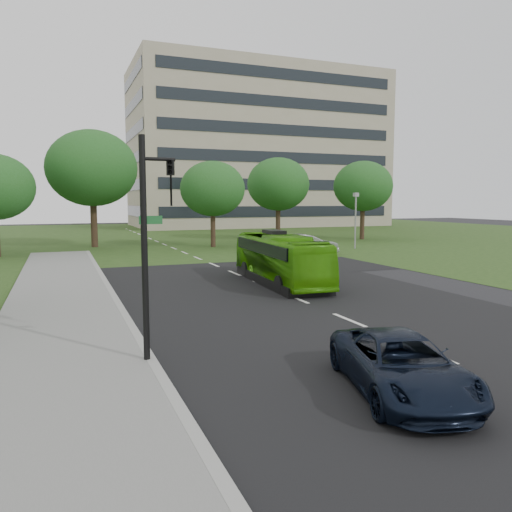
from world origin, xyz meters
The scene contains 12 objects.
ground centered at (0.00, 0.00, 0.00)m, with size 160.00×160.00×0.00m, color black.
street_surfaces centered at (-0.38, 22.75, 0.03)m, with size 120.00×120.00×0.15m.
office_building centered at (21.96, 61.96, 12.50)m, with size 40.10×20.10×25.00m.
tree_park_b centered at (-6.24, 29.83, 6.90)m, with size 7.80×7.80×10.23m.
tree_park_c centered at (3.55, 26.01, 5.13)m, with size 5.69×5.69×7.56m.
tree_park_d centered at (12.25, 31.40, 5.79)m, with size 6.47×6.47×8.55m.
tree_park_e centered at (20.87, 28.77, 5.62)m, with size 6.20×6.20×8.27m.
bus centered at (1.00, 5.98, 1.21)m, with size 2.04×8.70×2.42m, color #3D980B.
sedan centered at (8.12, 17.00, 0.79)m, with size 1.67×4.79×1.58m, color #9E9DA2.
suv centered at (-2.50, -8.00, 0.63)m, with size 2.08×4.51×1.25m, color black.
traffic_light centered at (-7.02, -4.13, 3.31)m, with size 0.92×0.28×5.64m.
camera_pole centered at (14.36, 20.00, 3.08)m, with size 0.44×0.40×4.77m.
Camera 1 is at (-9.11, -16.37, 4.07)m, focal length 35.00 mm.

